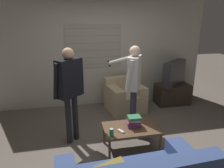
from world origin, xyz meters
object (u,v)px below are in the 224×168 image
object	(u,v)px
armchair_beige	(124,97)
person_right_standing	(133,78)
soda_can	(112,132)
spare_remote	(121,131)
coffee_table	(131,129)
tv	(174,73)
person_left_standing	(69,84)
book_stack	(134,121)

from	to	relation	value
armchair_beige	person_right_standing	size ratio (longest dim) A/B	0.56
soda_can	person_right_standing	bearing A→B (deg)	55.58
armchair_beige	person_right_standing	bearing A→B (deg)	75.02
spare_remote	person_right_standing	bearing A→B (deg)	33.93
person_right_standing	soda_can	xyz separation A→B (m)	(-0.62, -0.90, -0.59)
armchair_beige	coffee_table	bearing A→B (deg)	68.64
spare_remote	coffee_table	bearing A→B (deg)	-0.32
tv	person_left_standing	world-z (taller)	person_left_standing
armchair_beige	soda_can	world-z (taller)	armchair_beige
coffee_table	soda_can	world-z (taller)	soda_can
book_stack	coffee_table	bearing A→B (deg)	-153.17
person_right_standing	spare_remote	size ratio (longest dim) A/B	12.45
person_left_standing	book_stack	bearing A→B (deg)	-62.95
tv	book_stack	world-z (taller)	tv
coffee_table	person_right_standing	xyz separation A→B (m)	(0.24, 0.70, 0.69)
armchair_beige	person_right_standing	xyz separation A→B (m)	(-0.07, -0.88, 0.73)
coffee_table	person_right_standing	world-z (taller)	person_right_standing
tv	person_right_standing	size ratio (longest dim) A/B	0.48
book_stack	soda_can	size ratio (longest dim) A/B	1.97
person_right_standing	spare_remote	bearing A→B (deg)	179.41
tv	book_stack	xyz separation A→B (m)	(-1.56, -1.67, -0.31)
armchair_beige	soda_can	xyz separation A→B (m)	(-0.69, -1.78, 0.14)
person_left_standing	person_right_standing	distance (m)	1.23
book_stack	soda_can	world-z (taller)	book_stack
book_stack	spare_remote	xyz separation A→B (m)	(-0.26, -0.13, -0.08)
coffee_table	tv	xyz separation A→B (m)	(1.61, 1.70, 0.45)
person_left_standing	spare_remote	xyz separation A→B (m)	(0.76, -0.57, -0.67)
coffee_table	book_stack	size ratio (longest dim) A/B	3.74
person_left_standing	spare_remote	bearing A→B (deg)	-76.65
coffee_table	book_stack	bearing A→B (deg)	26.83
soda_can	coffee_table	bearing A→B (deg)	27.43
soda_can	person_left_standing	bearing A→B (deg)	131.56
tv	spare_remote	world-z (taller)	tv
person_right_standing	soda_can	bearing A→B (deg)	173.77
tv	person_right_standing	xyz separation A→B (m)	(-1.38, -0.99, 0.24)
book_stack	armchair_beige	bearing A→B (deg)	80.79
armchair_beige	soda_can	bearing A→B (deg)	58.48
book_stack	tv	bearing A→B (deg)	46.96
coffee_table	soda_can	distance (m)	0.44
person_left_standing	person_right_standing	bearing A→B (deg)	-28.71
person_left_standing	person_right_standing	xyz separation A→B (m)	(1.21, 0.23, -0.02)
coffee_table	soda_can	xyz separation A→B (m)	(-0.38, -0.20, 0.10)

